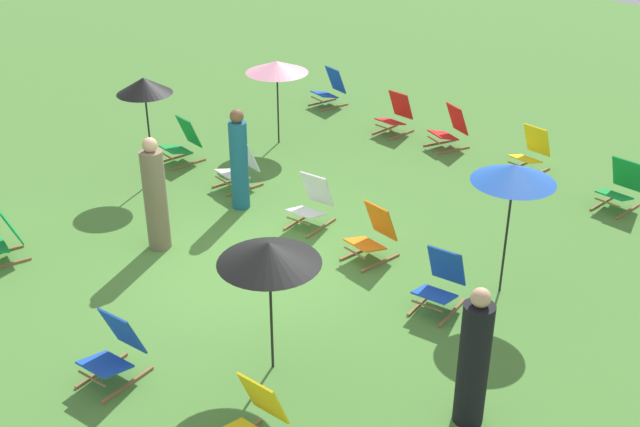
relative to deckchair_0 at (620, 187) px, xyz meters
The scene contains 21 objects.
ground_plane 6.11m from the deckchair_0, 113.11° to the right, with size 40.00×40.00×0.00m, color #477A33.
deckchair_0 is the anchor object (origin of this frame).
deckchair_3 7.64m from the deckchair_0, 146.72° to the right, with size 0.50×0.77×0.83m.
deckchair_4 1.84m from the deckchair_0, behind, with size 0.49×0.77×0.83m.
deckchair_5 3.52m from the deckchair_0, behind, with size 0.67×0.86×0.83m.
deckchair_6 6.84m from the deckchair_0, behind, with size 0.56×0.81×0.83m.
deckchair_7 8.39m from the deckchair_0, 101.36° to the right, with size 0.63×0.84×0.83m.
deckchair_8 7.77m from the deckchair_0, 87.74° to the right, with size 0.59×0.83×0.83m.
deckchair_10 4.41m from the deckchair_0, 110.91° to the right, with size 0.50×0.78×0.83m.
deckchair_11 6.31m from the deckchair_0, 139.82° to the right, with size 0.52×0.78×0.83m.
deckchair_12 4.75m from the deckchair_0, behind, with size 0.50×0.77×0.83m.
deckchair_13 4.40m from the deckchair_0, 91.25° to the right, with size 0.64×0.85×0.83m.
deckchair_14 9.61m from the deckchair_0, 122.26° to the right, with size 0.59×0.83×0.83m.
deckchair_15 5.04m from the deckchair_0, 125.66° to the right, with size 0.63×0.84×0.83m.
umbrella_0 3.76m from the deckchair_0, 86.39° to the right, with size 1.08×1.08×1.87m.
umbrella_1 6.44m from the deckchair_0, 158.58° to the right, with size 1.19×1.19×1.63m.
umbrella_2 7.98m from the deckchair_0, 139.82° to the right, with size 0.94×0.94×1.88m.
umbrella_3 6.92m from the deckchair_0, 94.98° to the right, with size 1.16×1.16×1.67m.
person_0 6.02m from the deckchair_0, 75.58° to the right, with size 0.45×0.45×1.65m.
person_1 6.18m from the deckchair_0, 132.46° to the right, with size 0.36×0.36×1.69m.
person_2 7.39m from the deckchair_0, 122.15° to the right, with size 0.41×0.41×1.74m.
Camera 1 is at (7.56, -5.68, 5.78)m, focal length 43.79 mm.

